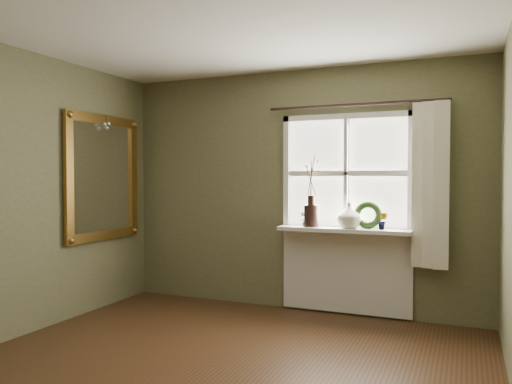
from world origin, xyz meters
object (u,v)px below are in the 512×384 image
at_px(dark_jug, 311,216).
at_px(cream_vase, 349,215).
at_px(gilt_mirror, 103,177).
at_px(wreath, 368,218).

height_order(dark_jug, cream_vase, cream_vase).
bearing_deg(gilt_mirror, wreath, 14.25).
relative_size(wreath, gilt_mirror, 0.21).
bearing_deg(cream_vase, dark_jug, 180.00).
xyz_separation_m(cream_vase, gilt_mirror, (-2.57, -0.66, 0.39)).
relative_size(dark_jug, cream_vase, 0.87).
relative_size(dark_jug, gilt_mirror, 0.17).
bearing_deg(cream_vase, wreath, 12.34).
height_order(cream_vase, gilt_mirror, gilt_mirror).
height_order(cream_vase, wreath, cream_vase).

